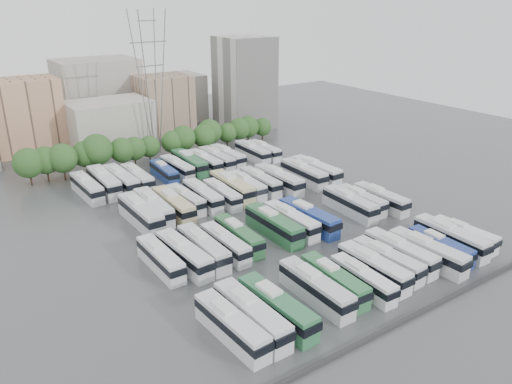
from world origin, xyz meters
TOP-DOWN VIEW (x-y plane):
  - ground at (0.00, 0.00)m, footprint 220.00×220.00m
  - parapet at (0.00, -33.00)m, footprint 56.00×0.50m
  - tree_line at (-2.53, 42.10)m, footprint 64.60×7.81m
  - city_buildings at (-7.46, 71.86)m, footprint 102.00×35.00m
  - apartment_tower at (34.00, 58.00)m, footprint 14.00×14.00m
  - electricity_pylon at (2.00, 50.00)m, footprint 9.00×6.91m
  - bus_r0_s0 at (-21.33, -23.92)m, footprint 3.28×12.27m
  - bus_r0_s1 at (-18.36, -23.62)m, footprint 3.05×12.88m
  - bus_r0_s2 at (-14.97, -24.04)m, footprint 3.27×12.78m
  - bus_r0_s4 at (-8.32, -23.41)m, footprint 2.85×12.55m
  - bus_r0_s5 at (-4.97, -23.25)m, footprint 3.03×11.82m
  - bus_r0_s6 at (-1.51, -25.04)m, footprint 2.82×11.02m
  - bus_r0_s7 at (1.77, -23.89)m, footprint 2.61×11.94m
  - bus_r0_s8 at (4.92, -23.55)m, footprint 3.04×11.66m
  - bus_r0_s9 at (8.18, -23.11)m, footprint 2.81×12.18m
  - bus_r0_s10 at (11.47, -25.32)m, footprint 3.27×12.60m
  - bus_r0_s11 at (14.87, -25.02)m, footprint 2.68×10.87m
  - bus_r0_s12 at (18.23, -24.38)m, footprint 3.09×12.68m
  - bus_r0_s13 at (21.39, -24.62)m, footprint 2.90×10.92m
  - bus_r1_s0 at (-21.50, -4.93)m, footprint 2.62×11.66m
  - bus_r1_s1 at (-18.24, -5.86)m, footprint 3.37×12.70m
  - bus_r1_s2 at (-14.95, -5.69)m, footprint 2.83×12.44m
  - bus_r1_s3 at (-11.43, -6.10)m, footprint 2.57×11.38m
  - bus_r1_s4 at (-8.33, -5.05)m, footprint 2.93×11.76m
  - bus_r1_s6 at (-1.73, -5.31)m, footprint 2.85×12.97m
  - bus_r1_s7 at (1.75, -5.46)m, footprint 2.79×12.31m
  - bus_r1_s8 at (4.93, -6.22)m, footprint 3.29×12.94m
  - bus_r1_s11 at (14.93, -5.72)m, footprint 3.34×12.63m
  - bus_r1_s12 at (18.23, -5.39)m, footprint 2.68×11.26m
  - bus_r1_s13 at (21.46, -7.12)m, footprint 2.67×11.95m
  - bus_r2_s1 at (-18.01, 10.95)m, footprint 3.19×13.74m
  - bus_r2_s2 at (-14.99, 12.41)m, footprint 3.40×13.23m
  - bus_r2_s3 at (-11.66, 11.39)m, footprint 2.99×12.97m
  - bus_r2_s4 at (-8.34, 13.16)m, footprint 2.97×11.32m
  - bus_r2_s5 at (-5.04, 12.65)m, footprint 3.12×12.34m
  - bus_r2_s6 at (-1.57, 11.40)m, footprint 2.97×11.59m
  - bus_r2_s7 at (1.64, 13.03)m, footprint 3.24×13.33m
  - bus_r2_s8 at (4.96, 12.80)m, footprint 3.02×11.61m
  - bus_r2_s9 at (8.20, 12.78)m, footprint 2.97×12.16m
  - bus_r2_s10 at (11.59, 11.19)m, footprint 3.11×13.40m
  - bus_r2_s12 at (18.27, 11.43)m, footprint 3.23×13.18m
  - bus_r2_s13 at (21.54, 11.27)m, footprint 3.22×13.49m
  - bus_r3_s0 at (-21.70, 29.00)m, footprint 3.17×12.68m
  - bus_r3_s1 at (-18.03, 29.79)m, footprint 3.15×13.62m
  - bus_r3_s2 at (-14.83, 28.94)m, footprint 3.32×13.43m
  - bus_r3_s3 at (-11.50, 28.71)m, footprint 2.75×12.39m
  - bus_r3_s5 at (-5.15, 29.62)m, footprint 2.83×11.07m
  - bus_r3_s6 at (-1.68, 30.37)m, footprint 2.97×11.78m
  - bus_r3_s7 at (1.69, 31.17)m, footprint 3.18×13.28m
  - bus_r3_s8 at (5.07, 30.33)m, footprint 2.83×12.27m
  - bus_r3_s9 at (8.25, 30.39)m, footprint 2.94×12.63m
  - bus_r3_s10 at (11.43, 30.97)m, footprint 2.95×12.28m
  - bus_r3_s12 at (18.20, 30.49)m, footprint 2.92×12.29m
  - bus_r3_s13 at (21.41, 30.25)m, footprint 2.64×11.49m

SIDE VIEW (x-z plane):
  - ground at x=0.00m, z-range 0.00..0.00m
  - parapet at x=0.00m, z-range 0.00..0.50m
  - bus_r0_s11 at x=14.87m, z-range -0.03..3.36m
  - bus_r0_s13 at x=21.39m, z-range -0.03..3.36m
  - bus_r0_s6 at x=-1.51m, z-range -0.03..3.40m
  - bus_r3_s5 at x=-5.15m, z-range -0.03..3.42m
  - bus_r1_s12 at x=18.23m, z-range -0.03..3.49m
  - bus_r2_s4 at x=-8.34m, z-range -0.03..3.49m
  - bus_r1_s3 at x=-11.43m, z-range -0.03..3.53m
  - bus_r3_s13 at x=21.41m, z-range -0.03..3.56m
  - bus_r2_s6 at x=-1.57m, z-range -0.03..3.57m
  - bus_r2_s8 at x=4.96m, z-range -0.03..3.58m
  - bus_r0_s8 at x=4.92m, z-range -0.03..3.59m
  - bus_r1_s0 at x=-21.50m, z-range -0.03..3.62m
  - bus_r1_s4 at x=-8.33m, z-range -0.03..3.63m
  - bus_r3_s6 at x=-1.68m, z-range -0.03..3.64m
  - bus_r0_s5 at x=-4.97m, z-range -0.03..3.65m
  - bus_r1_s13 at x=21.46m, z-range -0.03..3.71m
  - bus_r0_s7 at x=1.77m, z-range -0.03..3.71m
  - bus_r2_s9 at x=8.20m, z-range -0.03..3.76m
  - bus_r0_s9 at x=8.18m, z-range -0.03..3.77m
  - bus_r0_s0 at x=-21.33m, z-range -0.03..3.78m
  - bus_r3_s10 at x=11.43m, z-range -0.03..3.80m
  - bus_r3_s8 at x=5.07m, z-range -0.03..3.80m
  - bus_r3_s12 at x=18.20m, z-range -0.03..3.81m
  - bus_r2_s5 at x=-5.04m, z-range -0.03..3.81m
  - bus_r1_s7 at x=1.75m, z-range -0.03..3.82m
  - bus_r3_s3 at x=-11.50m, z-range -0.04..3.85m
  - bus_r1_s2 at x=-14.95m, z-range -0.04..3.86m
  - bus_r0_s10 at x=11.47m, z-range -0.04..3.88m
  - bus_r1_s11 at x=14.93m, z-range -0.04..3.89m
  - bus_r0_s4 at x=-8.32m, z-range -0.04..3.89m
  - bus_r1_s1 at x=-18.24m, z-range -0.04..3.91m
  - bus_r3_s9 at x=8.25m, z-range -0.04..3.91m
  - bus_r3_s0 at x=-21.70m, z-range -0.04..3.92m
  - bus_r0_s12 at x=18.23m, z-range -0.04..3.92m
  - bus_r0_s2 at x=-14.97m, z-range -0.04..3.94m
  - bus_r0_s1 at x=-18.36m, z-range -0.04..3.99m
  - bus_r1_s8 at x=4.93m, z-range -0.04..3.99m
  - bus_r2_s3 at x=-11.66m, z-range -0.04..4.02m
  - bus_r1_s6 at x=-1.73m, z-range -0.04..4.03m
  - bus_r2_s12 at x=18.27m, z-range -0.04..4.07m
  - bus_r2_s2 at x=-14.99m, z-range -0.04..4.08m
  - bus_r3_s7 at x=1.69m, z-range -0.04..4.11m
  - bus_r2_s7 at x=1.64m, z-range -0.04..4.12m
  - bus_r3_s2 at x=-14.83m, z-range -0.04..4.15m
  - bus_r2_s10 at x=11.59m, z-range -0.04..4.15m
  - bus_r2_s13 at x=21.54m, z-range -0.04..4.18m
  - bus_r3_s1 at x=-18.03m, z-range -0.04..4.22m
  - bus_r2_s1 at x=-18.01m, z-range -0.04..4.26m
  - tree_line at x=-2.53m, z-range 0.16..8.91m
  - city_buildings at x=-7.46m, z-range -2.13..17.87m
  - apartment_tower at x=34.00m, z-range 0.00..26.00m
  - electricity_pylon at x=2.00m, z-range 1.75..35.57m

